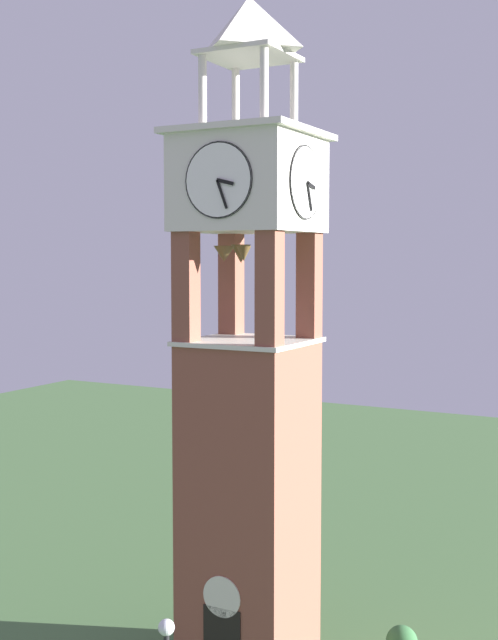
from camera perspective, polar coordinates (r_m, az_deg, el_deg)
clock_tower at (r=22.70m, az=-0.00°, el=-5.43°), size 3.62×3.62×18.45m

